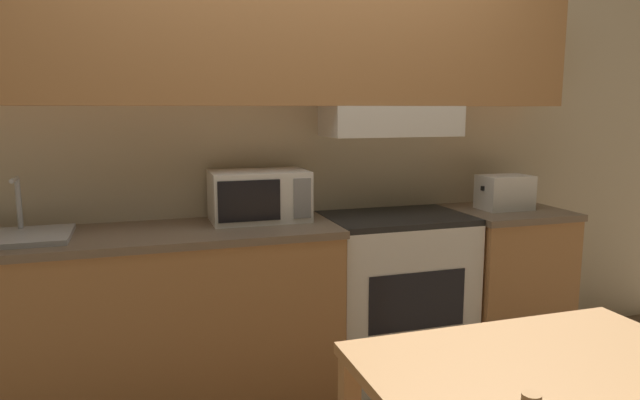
{
  "coord_description": "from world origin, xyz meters",
  "views": [
    {
      "loc": [
        -0.74,
        -3.0,
        1.46
      ],
      "look_at": [
        0.05,
        -0.53,
        1.04
      ],
      "focal_mm": 32.0,
      "sensor_mm": 36.0,
      "label": 1
    }
  ],
  "objects_px": {
    "microwave": "(259,196)",
    "toaster": "(505,192)",
    "sink_basin": "(15,236)",
    "stove_range": "(395,294)"
  },
  "relations": [
    {
      "from": "toaster",
      "to": "sink_basin",
      "type": "bearing_deg",
      "value": -179.92
    },
    {
      "from": "microwave",
      "to": "toaster",
      "type": "height_order",
      "value": "microwave"
    },
    {
      "from": "microwave",
      "to": "toaster",
      "type": "distance_m",
      "value": 1.4
    },
    {
      "from": "stove_range",
      "to": "microwave",
      "type": "distance_m",
      "value": 0.93
    },
    {
      "from": "stove_range",
      "to": "sink_basin",
      "type": "bearing_deg",
      "value": -179.51
    },
    {
      "from": "microwave",
      "to": "sink_basin",
      "type": "bearing_deg",
      "value": -174.58
    },
    {
      "from": "sink_basin",
      "to": "stove_range",
      "type": "bearing_deg",
      "value": 0.49
    },
    {
      "from": "microwave",
      "to": "toaster",
      "type": "relative_size",
      "value": 1.67
    },
    {
      "from": "stove_range",
      "to": "microwave",
      "type": "xyz_separation_m",
      "value": [
        -0.73,
        0.09,
        0.57
      ]
    },
    {
      "from": "toaster",
      "to": "sink_basin",
      "type": "height_order",
      "value": "sink_basin"
    }
  ]
}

